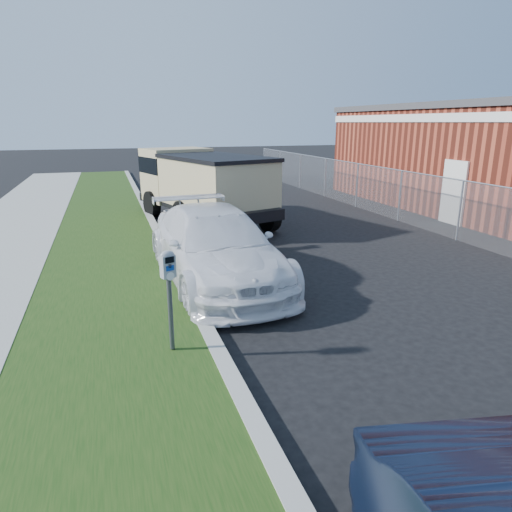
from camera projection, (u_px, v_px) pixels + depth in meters
name	position (u px, v px, depth m)	size (l,w,h in m)	color
ground	(344.00, 315.00, 8.46)	(120.00, 120.00, 0.00)	black
streetside	(30.00, 308.00, 8.61)	(6.12, 50.00, 0.15)	gray
chainlink_fence	(401.00, 186.00, 16.27)	(0.06, 30.06, 30.00)	slate
parking_meter	(169.00, 279.00, 6.61)	(0.25, 0.20, 1.54)	#3F4247
white_wagon	(216.00, 246.00, 10.10)	(2.26, 5.56, 1.61)	white
dump_truck	(201.00, 183.00, 16.04)	(4.06, 6.77, 2.50)	black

